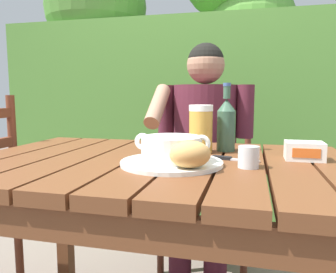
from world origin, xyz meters
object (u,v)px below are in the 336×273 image
at_px(bread_roll, 190,154).
at_px(beer_glass, 201,129).
at_px(soup_bowl, 172,148).
at_px(serving_plate, 172,163).
at_px(water_glass_small, 249,157).
at_px(butter_tub, 304,151).
at_px(table_knife, 230,159).
at_px(beer_bottle, 226,124).
at_px(person_eating, 203,142).
at_px(chair_near_diner, 208,180).

relative_size(bread_roll, beer_glass, 0.80).
bearing_deg(beer_glass, soup_bowl, -102.78).
relative_size(serving_plate, water_glass_small, 4.89).
relative_size(beer_glass, butter_tub, 1.46).
bearing_deg(table_knife, beer_bottle, 99.05).
height_order(beer_bottle, butter_tub, beer_bottle).
distance_m(person_eating, water_glass_small, 0.75).
distance_m(person_eating, bread_roll, 0.81).
distance_m(soup_bowl, beer_bottle, 0.32).
height_order(water_glass_small, table_knife, water_glass_small).
bearing_deg(water_glass_small, beer_glass, 128.30).
distance_m(beer_glass, beer_bottle, 0.10).
height_order(bread_roll, table_knife, bread_roll).
height_order(serving_plate, bread_roll, bread_roll).
bearing_deg(soup_bowl, person_eating, 90.82).
bearing_deg(beer_bottle, beer_glass, -143.92).
height_order(person_eating, butter_tub, person_eating).
xyz_separation_m(serving_plate, soup_bowl, (0.00, 0.00, 0.04)).
bearing_deg(person_eating, bread_roll, -84.30).
distance_m(serving_plate, beer_glass, 0.24).
height_order(bread_roll, beer_glass, beer_glass).
bearing_deg(person_eating, soup_bowl, -89.18).
bearing_deg(beer_bottle, soup_bowl, -115.17).
bearing_deg(butter_tub, water_glass_small, -136.65).
xyz_separation_m(soup_bowl, beer_bottle, (0.13, 0.29, 0.05)).
xyz_separation_m(beer_glass, beer_bottle, (0.08, 0.06, 0.02)).
bearing_deg(beer_bottle, butter_tub, -24.16).
distance_m(beer_bottle, table_knife, 0.20).
bearing_deg(serving_plate, chair_near_diner, 90.46).
xyz_separation_m(beer_bottle, butter_tub, (0.25, -0.11, -0.07)).
bearing_deg(chair_near_diner, beer_glass, -85.18).
height_order(soup_bowl, water_glass_small, soup_bowl).
bearing_deg(table_knife, serving_plate, -145.04).
relative_size(person_eating, beer_bottle, 4.92).
bearing_deg(serving_plate, butter_tub, 24.19).
relative_size(person_eating, serving_plate, 4.04).
distance_m(butter_tub, table_knife, 0.23).
bearing_deg(table_knife, beer_glass, 134.66).
xyz_separation_m(person_eating, bread_roll, (0.08, -0.80, 0.08)).
bearing_deg(bread_roll, butter_tub, 38.90).
bearing_deg(butter_tub, chair_near_diner, 117.81).
distance_m(soup_bowl, table_knife, 0.20).
distance_m(beer_bottle, butter_tub, 0.28).
height_order(chair_near_diner, butter_tub, chair_near_diner).
bearing_deg(table_knife, bread_roll, -115.28).
distance_m(serving_plate, water_glass_small, 0.22).
bearing_deg(chair_near_diner, bread_roll, -85.58).
bearing_deg(person_eating, water_glass_small, -72.14).
xyz_separation_m(chair_near_diner, beer_glass, (0.06, -0.69, 0.36)).
distance_m(water_glass_small, table_knife, 0.12).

